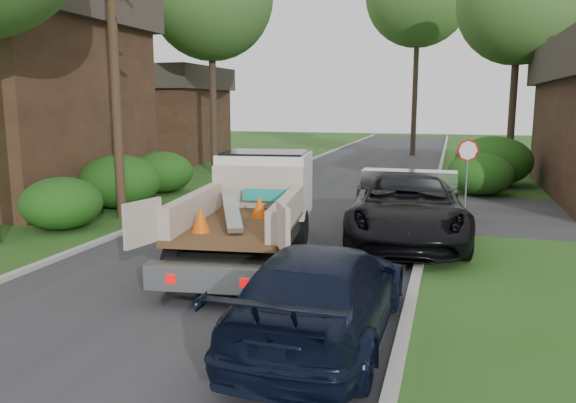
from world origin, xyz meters
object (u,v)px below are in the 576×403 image
at_px(utility_pole, 114,53).
at_px(tree_right_far, 520,3).
at_px(flatbed_truck, 256,200).
at_px(black_pickup, 407,207).
at_px(navy_suv, 323,293).
at_px(stop_sign, 467,160).
at_px(house_left_far, 159,113).

height_order(utility_pole, tree_right_far, tree_right_far).
bearing_deg(flatbed_truck, tree_right_far, 60.25).
bearing_deg(black_pickup, utility_pole, 171.92).
xyz_separation_m(utility_pole, flatbed_truck, (5.63, -2.85, -3.87)).
distance_m(tree_right_far, flatbed_truck, 20.61).
xyz_separation_m(tree_right_far, navy_suv, (-4.62, -22.50, -7.73)).
bearing_deg(tree_right_far, navy_suv, -101.61).
height_order(flatbed_truck, black_pickup, flatbed_truck).
distance_m(stop_sign, house_left_far, 22.81).
height_order(utility_pole, flatbed_truck, utility_pole).
distance_m(house_left_far, tree_right_far, 21.78).
bearing_deg(house_left_far, flatbed_truck, -55.51).
xyz_separation_m(black_pickup, navy_suv, (-0.72, -7.00, -0.15)).
relative_size(house_left_far, flatbed_truck, 1.14).
relative_size(stop_sign, black_pickup, 0.38).
height_order(house_left_far, navy_suv, house_left_far).
relative_size(house_left_far, black_pickup, 1.17).
bearing_deg(tree_right_far, utility_pole, -130.84).
distance_m(utility_pole, house_left_far, 18.93).
bearing_deg(flatbed_truck, black_pickup, 27.06).
xyz_separation_m(house_left_far, navy_suv, (16.38, -24.50, -2.30)).
distance_m(tree_right_far, black_pickup, 17.69).
relative_size(house_left_far, tree_right_far, 0.66).
xyz_separation_m(stop_sign, utility_pole, (-10.68, -4.02, 3.40)).
xyz_separation_m(house_left_far, tree_right_far, (21.00, -2.00, 5.43)).
distance_m(house_left_far, navy_suv, 29.56).
bearing_deg(flatbed_truck, house_left_far, 117.11).
height_order(house_left_far, tree_right_far, tree_right_far).
bearing_deg(utility_pole, flatbed_truck, -26.83).
distance_m(black_pickup, navy_suv, 7.04).
height_order(utility_pole, house_left_far, utility_pole).
bearing_deg(utility_pole, tree_right_far, 49.16).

